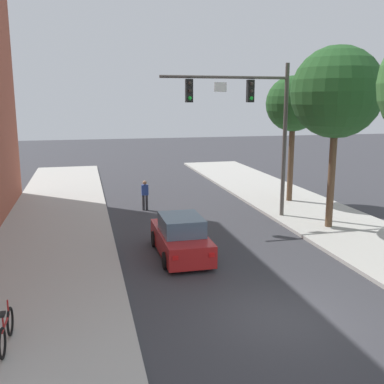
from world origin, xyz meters
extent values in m
plane|color=#38383D|center=(0.00, 0.00, 0.00)|extent=(120.00, 120.00, 0.00)
cube|color=#B2AFA8|center=(-6.50, 0.00, 0.07)|extent=(5.00, 60.00, 0.15)
cylinder|color=#514C47|center=(4.60, 9.87, 3.90)|extent=(0.20, 0.20, 7.50)
cylinder|color=#514C47|center=(1.49, 9.87, 6.95)|extent=(6.22, 0.14, 0.14)
cube|color=black|center=(2.73, 9.87, 6.33)|extent=(0.32, 0.28, 1.05)
sphere|color=#2D2823|center=(2.73, 9.72, 6.66)|extent=(0.18, 0.18, 0.18)
sphere|color=#2D2823|center=(2.73, 9.72, 6.33)|extent=(0.18, 0.18, 0.18)
sphere|color=green|center=(2.73, 9.72, 6.00)|extent=(0.18, 0.18, 0.18)
cube|color=black|center=(-0.25, 9.87, 6.33)|extent=(0.32, 0.28, 1.05)
sphere|color=#2D2823|center=(-0.25, 9.72, 6.66)|extent=(0.18, 0.18, 0.18)
sphere|color=#2D2823|center=(-0.25, 9.72, 6.33)|extent=(0.18, 0.18, 0.18)
sphere|color=green|center=(-0.25, 9.72, 6.00)|extent=(0.18, 0.18, 0.18)
cube|color=white|center=(1.24, 9.85, 6.50)|extent=(0.60, 0.03, 0.44)
cube|color=#B21E1E|center=(-1.60, 5.58, 0.56)|extent=(1.70, 4.20, 0.80)
cube|color=slate|center=(-1.60, 5.43, 1.28)|extent=(1.50, 2.00, 0.64)
cylinder|color=black|center=(-2.41, 6.88, 0.32)|extent=(0.22, 0.64, 0.64)
cylinder|color=black|center=(-0.80, 6.88, 0.32)|extent=(0.22, 0.64, 0.64)
cylinder|color=black|center=(-2.41, 4.28, 0.32)|extent=(0.22, 0.64, 0.64)
cylinder|color=black|center=(-0.80, 4.28, 0.32)|extent=(0.22, 0.64, 0.64)
cube|color=red|center=(-2.24, 3.46, 0.68)|extent=(0.20, 0.04, 0.14)
cube|color=red|center=(-0.97, 3.46, 0.68)|extent=(0.20, 0.04, 0.14)
cylinder|color=#333338|center=(-2.04, 13.13, 0.42)|extent=(0.14, 0.14, 0.85)
cylinder|color=#333338|center=(-1.86, 13.13, 0.42)|extent=(0.14, 0.14, 0.85)
cube|color=#2D4799|center=(-1.95, 13.13, 1.13)|extent=(0.36, 0.22, 0.56)
sphere|color=#9E7051|center=(-1.95, 13.13, 1.53)|extent=(0.22, 0.22, 0.22)
torus|color=black|center=(-7.06, 0.44, 0.51)|extent=(0.07, 0.72, 0.72)
torus|color=black|center=(-7.07, -0.61, 0.51)|extent=(0.07, 0.72, 0.72)
cylinder|color=maroon|center=(-7.07, -0.08, 0.73)|extent=(0.07, 0.95, 0.05)
cylinder|color=maroon|center=(-7.07, -0.35, 0.91)|extent=(0.04, 0.04, 0.35)
cylinder|color=maroon|center=(-7.06, 0.34, 0.93)|extent=(0.04, 0.04, 0.40)
cube|color=black|center=(-7.07, -0.35, 1.09)|extent=(0.12, 0.24, 0.06)
cylinder|color=brown|center=(5.83, 7.43, 2.44)|extent=(0.32, 0.32, 4.59)
sphere|color=#235123|center=(5.83, 7.43, 6.24)|extent=(4.02, 4.02, 4.02)
cylinder|color=brown|center=(6.49, 12.94, 2.35)|extent=(0.32, 0.32, 4.40)
sphere|color=#235123|center=(6.49, 12.94, 5.72)|extent=(3.10, 3.10, 3.10)
camera|label=1|loc=(-5.07, -10.58, 5.90)|focal=41.88mm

